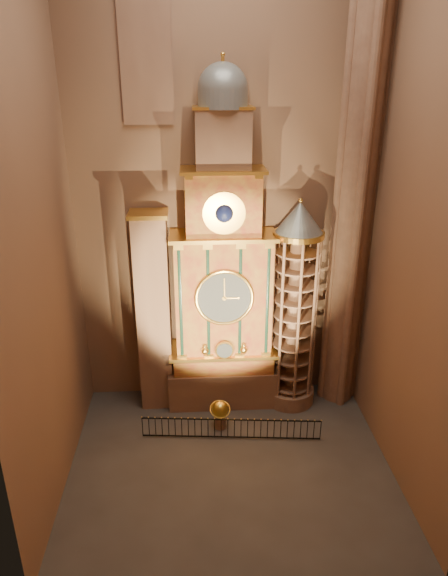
{
  "coord_description": "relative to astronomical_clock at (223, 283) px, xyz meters",
  "views": [
    {
      "loc": [
        -1.38,
        -17.92,
        15.9
      ],
      "look_at": [
        -0.07,
        3.0,
        7.21
      ],
      "focal_mm": 32.0,
      "sensor_mm": 36.0,
      "label": 1
    }
  ],
  "objects": [
    {
      "name": "iron_railing",
      "position": [
        0.18,
        -3.24,
        -6.11
      ],
      "size": [
        8.34,
        0.82,
        1.05
      ],
      "color": "black",
      "rests_on": "floor"
    },
    {
      "name": "stair_turret",
      "position": [
        3.5,
        -0.26,
        -1.41
      ],
      "size": [
        2.5,
        2.5,
        10.8
      ],
      "color": "#8C634C",
      "rests_on": "floor"
    },
    {
      "name": "wall_left",
      "position": [
        -7.0,
        -4.96,
        4.32
      ],
      "size": [
        0.0,
        22.0,
        22.0
      ],
      "primitive_type": "plane",
      "rotation": [
        1.57,
        0.0,
        1.57
      ],
      "color": "#90674D",
      "rests_on": "floor"
    },
    {
      "name": "floor",
      "position": [
        0.0,
        -4.96,
        -6.68
      ],
      "size": [
        14.0,
        14.0,
        0.0
      ],
      "primitive_type": "plane",
      "color": "#383330",
      "rests_on": "ground"
    },
    {
      "name": "wall_right",
      "position": [
        7.0,
        -4.96,
        4.32
      ],
      "size": [
        0.0,
        22.0,
        22.0
      ],
      "primitive_type": "plane",
      "rotation": [
        1.57,
        0.0,
        -1.57
      ],
      "color": "#90674D",
      "rests_on": "floor"
    },
    {
      "name": "astronomical_clock",
      "position": [
        0.0,
        0.0,
        0.0
      ],
      "size": [
        5.6,
        2.41,
        16.7
      ],
      "color": "#8C634C",
      "rests_on": "floor"
    },
    {
      "name": "portrait_tower",
      "position": [
        -3.4,
        0.02,
        -1.53
      ],
      "size": [
        1.8,
        1.6,
        10.2
      ],
      "color": "#8C634C",
      "rests_on": "floor"
    },
    {
      "name": "stained_glass_window",
      "position": [
        -3.2,
        0.95,
        9.82
      ],
      "size": [
        2.2,
        0.14,
        5.2
      ],
      "color": "navy",
      "rests_on": "wall_back"
    },
    {
      "name": "wall_back",
      "position": [
        0.0,
        1.04,
        4.32
      ],
      "size": [
        22.0,
        0.0,
        22.0
      ],
      "primitive_type": "plane",
      "rotation": [
        1.57,
        0.0,
        0.0
      ],
      "color": "#90674D",
      "rests_on": "floor"
    },
    {
      "name": "celestial_globe",
      "position": [
        -0.29,
        -2.35,
        -5.8
      ],
      "size": [
        1.06,
        1.01,
        1.46
      ],
      "color": "#8C634C",
      "rests_on": "floor"
    },
    {
      "name": "gothic_pier",
      "position": [
        6.1,
        0.04,
        4.32
      ],
      "size": [
        2.04,
        2.04,
        22.0
      ],
      "color": "#8C634C",
      "rests_on": "floor"
    }
  ]
}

